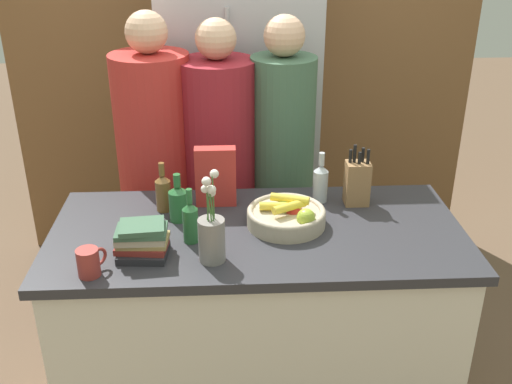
{
  "coord_description": "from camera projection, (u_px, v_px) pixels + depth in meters",
  "views": [
    {
      "loc": [
        -0.11,
        -2.1,
        2.1
      ],
      "look_at": [
        0.0,
        0.1,
        1.06
      ],
      "focal_mm": 42.0,
      "sensor_mm": 36.0,
      "label": 1
    }
  ],
  "objects": [
    {
      "name": "refrigerator",
      "position": [
        240.0,
        116.0,
        3.48
      ],
      "size": [
        0.86,
        0.63,
        2.02
      ],
      "color": "#B7B7BC",
      "rests_on": "ground_plane"
    },
    {
      "name": "bottle_wine",
      "position": [
        178.0,
        202.0,
        2.44
      ],
      "size": [
        0.08,
        0.08,
        0.2
      ],
      "color": "#286633",
      "rests_on": "kitchen_island"
    },
    {
      "name": "coffee_mug",
      "position": [
        89.0,
        262.0,
        2.08
      ],
      "size": [
        0.1,
        0.1,
        0.1
      ],
      "color": "#99332D",
      "rests_on": "kitchen_island"
    },
    {
      "name": "knife_block",
      "position": [
        357.0,
        182.0,
        2.57
      ],
      "size": [
        0.1,
        0.09,
        0.27
      ],
      "color": "olive",
      "rests_on": "kitchen_island"
    },
    {
      "name": "person_at_sink",
      "position": [
        156.0,
        163.0,
        3.0
      ],
      "size": [
        0.38,
        0.38,
        1.69
      ],
      "rotation": [
        0.0,
        0.0,
        0.23
      ],
      "color": "#383842",
      "rests_on": "ground_plane"
    },
    {
      "name": "cereal_box",
      "position": [
        216.0,
        177.0,
        2.55
      ],
      "size": [
        0.17,
        0.06,
        0.26
      ],
      "color": "red",
      "rests_on": "kitchen_island"
    },
    {
      "name": "bottle_oil",
      "position": [
        163.0,
        192.0,
        2.52
      ],
      "size": [
        0.07,
        0.07,
        0.22
      ],
      "color": "brown",
      "rests_on": "kitchen_island"
    },
    {
      "name": "book_stack",
      "position": [
        142.0,
        241.0,
        2.19
      ],
      "size": [
        0.2,
        0.16,
        0.13
      ],
      "color": "#232328",
      "rests_on": "kitchen_island"
    },
    {
      "name": "back_wall_wood",
      "position": [
        244.0,
        52.0,
        3.69
      ],
      "size": [
        2.86,
        0.12,
        2.6
      ],
      "color": "brown",
      "rests_on": "ground_plane"
    },
    {
      "name": "person_in_red_tee",
      "position": [
        282.0,
        162.0,
        3.02
      ],
      "size": [
        0.32,
        0.32,
        1.67
      ],
      "rotation": [
        0.0,
        0.0,
        0.19
      ],
      "color": "#383842",
      "rests_on": "ground_plane"
    },
    {
      "name": "bottle_vinegar",
      "position": [
        321.0,
        182.0,
        2.6
      ],
      "size": [
        0.06,
        0.06,
        0.23
      ],
      "color": "#B2BCC1",
      "rests_on": "kitchen_island"
    },
    {
      "name": "flower_vase",
      "position": [
        212.0,
        235.0,
        2.15
      ],
      "size": [
        0.1,
        0.1,
        0.36
      ],
      "color": "gray",
      "rests_on": "kitchen_island"
    },
    {
      "name": "person_in_blue",
      "position": [
        219.0,
        166.0,
        3.02
      ],
      "size": [
        0.38,
        0.38,
        1.66
      ],
      "rotation": [
        0.0,
        0.0,
        0.29
      ],
      "color": "#383842",
      "rests_on": "ground_plane"
    },
    {
      "name": "bottle_water",
      "position": [
        190.0,
        221.0,
        2.28
      ],
      "size": [
        0.06,
        0.06,
        0.22
      ],
      "color": "#286633",
      "rests_on": "kitchen_island"
    },
    {
      "name": "fruit_bowl",
      "position": [
        287.0,
        215.0,
        2.41
      ],
      "size": [
        0.32,
        0.32,
        0.12
      ],
      "color": "tan",
      "rests_on": "kitchen_island"
    },
    {
      "name": "kitchen_island",
      "position": [
        257.0,
        323.0,
        2.6
      ],
      "size": [
        1.66,
        0.77,
        0.94
      ],
      "color": "silver",
      "rests_on": "ground_plane"
    }
  ]
}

